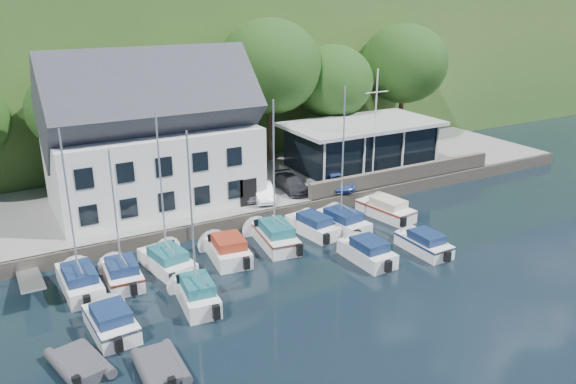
% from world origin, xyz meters
% --- Properties ---
extents(ground, '(180.00, 180.00, 0.00)m').
position_xyz_m(ground, '(0.00, 0.00, 0.00)').
color(ground, black).
rests_on(ground, ground).
extents(quay, '(60.00, 13.00, 1.00)m').
position_xyz_m(quay, '(0.00, 17.50, 0.50)').
color(quay, gray).
rests_on(quay, ground).
extents(quay_face, '(60.00, 0.30, 1.00)m').
position_xyz_m(quay_face, '(0.00, 11.00, 0.50)').
color(quay_face, '#70675A').
rests_on(quay_face, ground).
extents(hillside, '(160.00, 75.00, 16.00)m').
position_xyz_m(hillside, '(0.00, 62.00, 8.00)').
color(hillside, '#2C5620').
rests_on(hillside, ground).
extents(harbor_building, '(14.40, 8.20, 8.70)m').
position_xyz_m(harbor_building, '(-7.00, 16.50, 5.35)').
color(harbor_building, silver).
rests_on(harbor_building, quay).
extents(club_pavilion, '(13.20, 7.20, 4.10)m').
position_xyz_m(club_pavilion, '(11.00, 16.00, 3.05)').
color(club_pavilion, black).
rests_on(club_pavilion, quay).
extents(seawall, '(18.00, 0.50, 1.20)m').
position_xyz_m(seawall, '(12.00, 11.40, 1.60)').
color(seawall, '#70675A').
rests_on(seawall, quay).
extents(gangway, '(1.20, 6.00, 1.40)m').
position_xyz_m(gangway, '(-16.50, 9.00, 0.00)').
color(gangway, silver).
rests_on(gangway, ground).
extents(car_silver, '(1.84, 3.52, 1.14)m').
position_xyz_m(car_silver, '(-0.85, 13.91, 1.57)').
color(car_silver, silver).
rests_on(car_silver, quay).
extents(car_white, '(2.38, 3.99, 1.24)m').
position_xyz_m(car_white, '(-0.02, 13.14, 1.62)').
color(car_white, white).
rests_on(car_white, quay).
extents(car_dgrey, '(2.07, 4.27, 1.20)m').
position_xyz_m(car_dgrey, '(2.78, 13.78, 1.60)').
color(car_dgrey, '#2E2E33').
rests_on(car_dgrey, quay).
extents(car_blue, '(1.97, 3.68, 1.20)m').
position_xyz_m(car_blue, '(6.19, 12.63, 1.60)').
color(car_blue, '#324E9A').
rests_on(car_blue, quay).
extents(flagpole, '(2.16, 0.20, 9.01)m').
position_xyz_m(flagpole, '(9.85, 12.80, 5.50)').
color(flagpole, silver).
rests_on(flagpole, quay).
extents(tree_1, '(7.01, 7.01, 9.58)m').
position_xyz_m(tree_1, '(-11.20, 21.43, 5.79)').
color(tree_1, '#17340F').
rests_on(tree_1, quay).
extents(tree_2, '(7.74, 7.74, 10.57)m').
position_xyz_m(tree_2, '(-2.18, 22.44, 6.29)').
color(tree_2, '#17340F').
rests_on(tree_2, quay).
extents(tree_3, '(9.19, 9.19, 12.56)m').
position_xyz_m(tree_3, '(5.48, 22.36, 7.28)').
color(tree_3, '#17340F').
rests_on(tree_3, quay).
extents(tree_4, '(7.45, 7.45, 10.19)m').
position_xyz_m(tree_4, '(11.37, 21.29, 6.09)').
color(tree_4, '#17340F').
rests_on(tree_4, quay).
extents(tree_5, '(8.62, 8.62, 11.78)m').
position_xyz_m(tree_5, '(20.24, 21.89, 6.89)').
color(tree_5, '#17340F').
rests_on(tree_5, quay).
extents(boat_r1_0, '(2.17, 6.52, 8.79)m').
position_xyz_m(boat_r1_0, '(-14.13, 7.54, 4.40)').
color(boat_r1_0, white).
rests_on(boat_r1_0, ground).
extents(boat_r1_1, '(2.30, 5.45, 8.67)m').
position_xyz_m(boat_r1_1, '(-11.89, 7.29, 4.34)').
color(boat_r1_1, white).
rests_on(boat_r1_1, ground).
extents(boat_r1_2, '(3.05, 6.31, 8.66)m').
position_xyz_m(boat_r1_2, '(-9.19, 7.55, 4.33)').
color(boat_r1_2, white).
rests_on(boat_r1_2, ground).
extents(boat_r1_3, '(2.89, 5.89, 1.53)m').
position_xyz_m(boat_r1_3, '(-5.50, 7.14, 0.77)').
color(boat_r1_3, white).
rests_on(boat_r1_3, ground).
extents(boat_r1_4, '(3.00, 7.13, 9.56)m').
position_xyz_m(boat_r1_4, '(-1.99, 7.61, 4.78)').
color(boat_r1_4, white).
rests_on(boat_r1_4, ground).
extents(boat_r1_5, '(2.62, 6.16, 1.43)m').
position_xyz_m(boat_r1_5, '(1.08, 7.92, 0.72)').
color(boat_r1_5, white).
rests_on(boat_r1_5, ground).
extents(boat_r1_6, '(2.93, 6.53, 9.30)m').
position_xyz_m(boat_r1_6, '(3.10, 7.47, 4.65)').
color(boat_r1_6, white).
rests_on(boat_r1_6, ground).
extents(boat_r1_7, '(2.99, 6.68, 1.47)m').
position_xyz_m(boat_r1_7, '(7.34, 7.89, 0.74)').
color(boat_r1_7, white).
rests_on(boat_r1_7, ground).
extents(boat_r2_0, '(2.35, 5.38, 1.44)m').
position_xyz_m(boat_r2_0, '(-13.56, 2.53, 0.72)').
color(boat_r2_0, white).
rests_on(boat_r2_0, ground).
extents(boat_r2_1, '(2.42, 5.80, 9.47)m').
position_xyz_m(boat_r2_1, '(-9.07, 2.98, 4.74)').
color(boat_r2_1, white).
rests_on(boat_r2_1, ground).
extents(boat_r2_3, '(2.13, 5.56, 1.47)m').
position_xyz_m(boat_r2_3, '(1.81, 2.75, 0.74)').
color(boat_r2_3, white).
rests_on(boat_r2_3, ground).
extents(boat_r2_4, '(1.90, 5.44, 1.38)m').
position_xyz_m(boat_r2_4, '(5.73, 2.05, 0.69)').
color(boat_r2_4, white).
rests_on(boat_r2_4, ground).
extents(dinghy_0, '(2.68, 3.64, 0.76)m').
position_xyz_m(dinghy_0, '(-15.43, 0.30, 0.38)').
color(dinghy_0, '#38383D').
rests_on(dinghy_0, ground).
extents(dinghy_1, '(2.01, 3.30, 0.76)m').
position_xyz_m(dinghy_1, '(-12.44, -1.63, 0.38)').
color(dinghy_1, '#38383D').
rests_on(dinghy_1, ground).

